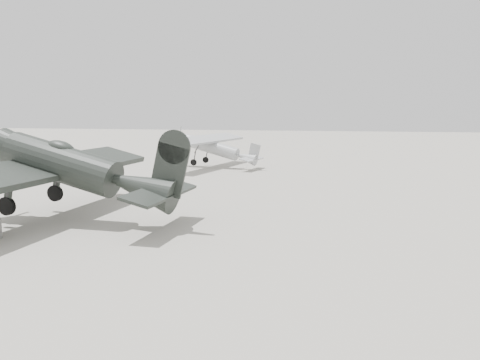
{
  "coord_description": "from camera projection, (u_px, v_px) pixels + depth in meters",
  "views": [
    {
      "loc": [
        5.38,
        -15.77,
        4.47
      ],
      "look_at": [
        1.59,
        3.25,
        1.5
      ],
      "focal_mm": 35.0,
      "sensor_mm": 36.0,
      "label": 1
    }
  ],
  "objects": [
    {
      "name": "highwing_monoplane",
      "position": [
        214.0,
        145.0,
        35.59
      ],
      "size": [
        6.94,
        9.7,
        2.74
      ],
      "rotation": [
        0.0,
        0.23,
        -0.23
      ],
      "color": "#AAADAF",
      "rests_on": "ground"
    },
    {
      "name": "lowwing_monoplane",
      "position": [
        72.0,
        168.0,
        18.34
      ],
      "size": [
        9.09,
        12.72,
        4.1
      ],
      "rotation": [
        0.0,
        0.24,
        -0.08
      ],
      "color": "black",
      "rests_on": "ground"
    },
    {
      "name": "ground",
      "position": [
        180.0,
        233.0,
        17.01
      ],
      "size": [
        160.0,
        160.0,
        0.0
      ],
      "primitive_type": "plane",
      "color": "gray",
      "rests_on": "ground"
    }
  ]
}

